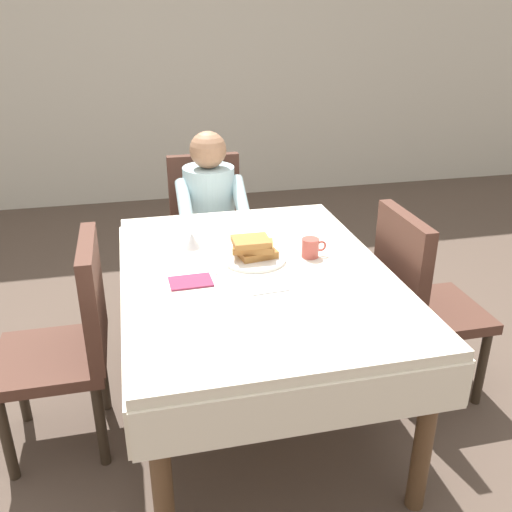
# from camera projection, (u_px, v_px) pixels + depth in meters

# --- Properties ---
(ground_plane) EXTENTS (14.00, 14.00, 0.00)m
(ground_plane) POSITION_uv_depth(u_px,v_px,m) (256.00, 410.00, 2.64)
(ground_plane) COLOR brown
(back_wall) EXTENTS (12.00, 0.16, 3.20)m
(back_wall) POSITION_uv_depth(u_px,v_px,m) (171.00, 25.00, 5.01)
(back_wall) COLOR beige
(back_wall) RESTS_ON ground
(dining_table_main) EXTENTS (1.12, 1.52, 0.74)m
(dining_table_main) POSITION_uv_depth(u_px,v_px,m) (256.00, 289.00, 2.38)
(dining_table_main) COLOR silver
(dining_table_main) RESTS_ON ground
(chair_diner) EXTENTS (0.44, 0.45, 0.93)m
(chair_diner) POSITION_uv_depth(u_px,v_px,m) (207.00, 222.00, 3.46)
(chair_diner) COLOR #4C2D23
(chair_diner) RESTS_ON ground
(diner_person) EXTENTS (0.40, 0.43, 1.12)m
(diner_person) POSITION_uv_depth(u_px,v_px,m) (210.00, 209.00, 3.26)
(diner_person) COLOR silver
(diner_person) RESTS_ON ground
(chair_right_side) EXTENTS (0.45, 0.44, 0.93)m
(chair_right_side) POSITION_uv_depth(u_px,v_px,m) (417.00, 294.00, 2.58)
(chair_right_side) COLOR #4C2D23
(chair_right_side) RESTS_ON ground
(chair_left_side) EXTENTS (0.45, 0.44, 0.93)m
(chair_left_side) POSITION_uv_depth(u_px,v_px,m) (72.00, 335.00, 2.27)
(chair_left_side) COLOR #4C2D23
(chair_left_side) RESTS_ON ground
(plate_breakfast) EXTENTS (0.28, 0.28, 0.02)m
(plate_breakfast) POSITION_uv_depth(u_px,v_px,m) (254.00, 258.00, 2.43)
(plate_breakfast) COLOR white
(plate_breakfast) RESTS_ON dining_table_main
(breakfast_stack) EXTENTS (0.20, 0.16, 0.09)m
(breakfast_stack) POSITION_uv_depth(u_px,v_px,m) (254.00, 247.00, 2.41)
(breakfast_stack) COLOR #A36B33
(breakfast_stack) RESTS_ON plate_breakfast
(cup_coffee) EXTENTS (0.11, 0.08, 0.08)m
(cup_coffee) POSITION_uv_depth(u_px,v_px,m) (311.00, 248.00, 2.45)
(cup_coffee) COLOR #B24C42
(cup_coffee) RESTS_ON dining_table_main
(syrup_pitcher) EXTENTS (0.08, 0.08, 0.07)m
(syrup_pitcher) POSITION_uv_depth(u_px,v_px,m) (192.00, 241.00, 2.54)
(syrup_pitcher) COLOR silver
(syrup_pitcher) RESTS_ON dining_table_main
(fork_left_of_plate) EXTENTS (0.04, 0.18, 0.00)m
(fork_left_of_plate) POSITION_uv_depth(u_px,v_px,m) (212.00, 265.00, 2.37)
(fork_left_of_plate) COLOR silver
(fork_left_of_plate) RESTS_ON dining_table_main
(knife_right_of_plate) EXTENTS (0.04, 0.20, 0.00)m
(knife_right_of_plate) POSITION_uv_depth(u_px,v_px,m) (297.00, 257.00, 2.45)
(knife_right_of_plate) COLOR silver
(knife_right_of_plate) RESTS_ON dining_table_main
(spoon_near_edge) EXTENTS (0.15, 0.02, 0.00)m
(spoon_near_edge) POSITION_uv_depth(u_px,v_px,m) (271.00, 292.00, 2.15)
(spoon_near_edge) COLOR silver
(spoon_near_edge) RESTS_ON dining_table_main
(napkin_folded) EXTENTS (0.17, 0.13, 0.01)m
(napkin_folded) POSITION_uv_depth(u_px,v_px,m) (191.00, 282.00, 2.23)
(napkin_folded) COLOR #8C2D4C
(napkin_folded) RESTS_ON dining_table_main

